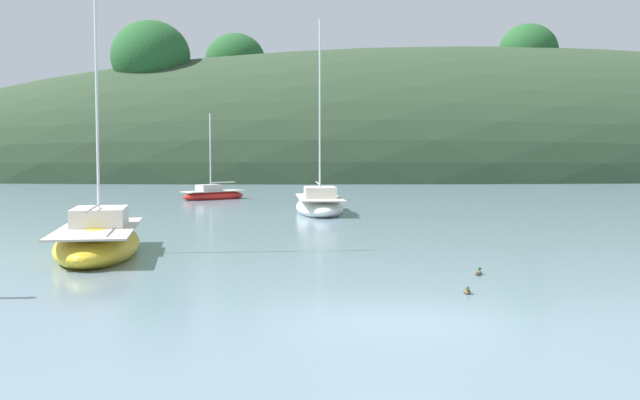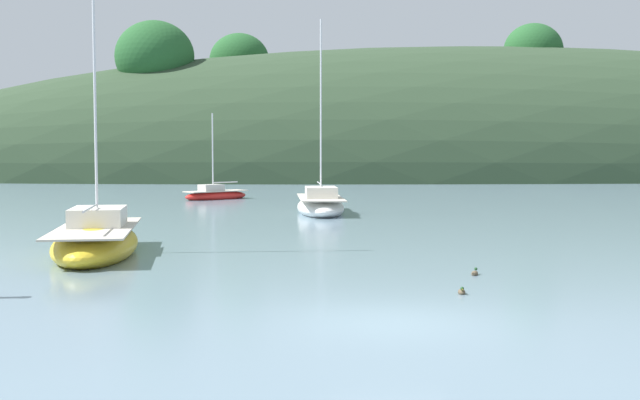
# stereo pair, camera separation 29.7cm
# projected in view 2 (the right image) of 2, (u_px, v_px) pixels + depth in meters

# --- Properties ---
(ground_plane) EXTENTS (400.00, 400.00, 0.00)m
(ground_plane) POSITION_uv_depth(u_px,v_px,m) (392.00, 322.00, 16.68)
(ground_plane) COLOR slate
(far_shoreline_hill) EXTENTS (150.00, 36.00, 32.93)m
(far_shoreline_hill) POSITION_uv_depth(u_px,v_px,m) (494.00, 176.00, 95.69)
(far_shoreline_hill) COLOR #2D422B
(far_shoreline_hill) RESTS_ON ground
(sailboat_orange_cutter) EXTENTS (2.58, 7.36, 10.57)m
(sailboat_orange_cutter) POSITION_uv_depth(u_px,v_px,m) (320.00, 205.00, 43.79)
(sailboat_orange_cutter) COLOR white
(sailboat_orange_cutter) RESTS_ON ground
(sailboat_cream_ketch) EXTENTS (3.20, 7.97, 11.55)m
(sailboat_cream_ketch) POSITION_uv_depth(u_px,v_px,m) (96.00, 241.00, 26.99)
(sailboat_cream_ketch) COLOR gold
(sailboat_cream_ketch) RESTS_ON ground
(sailboat_black_sloop) EXTENTS (4.81, 4.08, 6.02)m
(sailboat_black_sloop) POSITION_uv_depth(u_px,v_px,m) (215.00, 195.00, 55.54)
(sailboat_black_sloop) COLOR red
(sailboat_black_sloop) RESTS_ON ground
(duck_lead) EXTENTS (0.24, 0.43, 0.24)m
(duck_lead) POSITION_uv_depth(u_px,v_px,m) (462.00, 292.00, 19.88)
(duck_lead) COLOR brown
(duck_lead) RESTS_ON ground
(duck_lone_right) EXTENTS (0.32, 0.41, 0.24)m
(duck_lone_right) POSITION_uv_depth(u_px,v_px,m) (475.00, 273.00, 22.78)
(duck_lone_right) COLOR brown
(duck_lone_right) RESTS_ON ground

